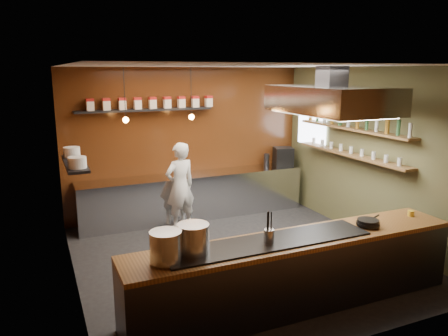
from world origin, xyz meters
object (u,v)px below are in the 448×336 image
stockpot_small (193,239)px  extractor_hood (331,99)px  stockpot_large (166,247)px  chef (180,186)px  espresso_machine (283,156)px

stockpot_small → extractor_hood: bearing=23.7°
extractor_hood → stockpot_small: bearing=-156.3°
extractor_hood → stockpot_large: bearing=-157.2°
stockpot_small → chef: 3.36m
stockpot_large → espresso_machine: size_ratio=0.89×
chef → extractor_hood: bearing=117.0°
stockpot_large → espresso_machine: (3.79, 3.88, -0.01)m
extractor_hood → stockpot_large: size_ratio=5.77×
extractor_hood → stockpot_small: 3.21m
stockpot_large → chef: size_ratio=0.21×
stockpot_small → chef: (0.89, 3.23, -0.28)m
stockpot_large → extractor_hood: bearing=22.8°
extractor_hood → stockpot_small: (-2.65, -1.16, -1.40)m
stockpot_small → espresso_machine: espresso_machine is taller
extractor_hood → stockpot_large: extractor_hood is taller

